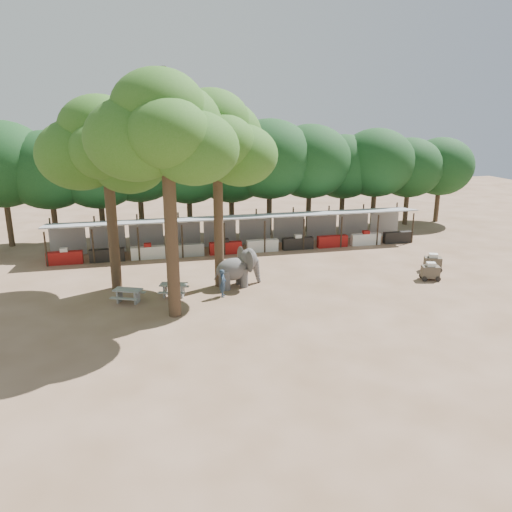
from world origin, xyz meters
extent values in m
plane|color=brown|center=(0.00, 0.00, 0.00)|extent=(100.00, 100.00, 0.00)
cube|color=#96979D|center=(0.00, 14.00, 2.50)|extent=(28.00, 2.99, 0.39)
cylinder|color=#2D2319|center=(-12.60, 12.65, 1.20)|extent=(0.12, 0.12, 2.40)
cylinder|color=#2D2319|center=(-12.60, 15.35, 1.40)|extent=(0.12, 0.12, 2.80)
cube|color=maroon|center=(-12.60, 12.90, 0.45)|extent=(2.38, 0.50, 0.90)
cube|color=gray|center=(-12.60, 15.30, 1.00)|extent=(2.52, 0.12, 2.00)
cylinder|color=#2D2319|center=(-9.80, 12.65, 1.20)|extent=(0.12, 0.12, 2.40)
cylinder|color=#2D2319|center=(-9.80, 15.35, 1.40)|extent=(0.12, 0.12, 2.80)
cube|color=black|center=(-9.80, 12.90, 0.45)|extent=(2.38, 0.50, 0.90)
cube|color=gray|center=(-9.80, 15.30, 1.00)|extent=(2.52, 0.12, 2.00)
cylinder|color=#2D2319|center=(-7.00, 12.65, 1.20)|extent=(0.12, 0.12, 2.40)
cylinder|color=#2D2319|center=(-7.00, 15.35, 1.40)|extent=(0.12, 0.12, 2.80)
cube|color=silver|center=(-7.00, 12.90, 0.45)|extent=(2.38, 0.50, 0.90)
cube|color=gray|center=(-7.00, 15.30, 1.00)|extent=(2.52, 0.12, 2.00)
cylinder|color=#2D2319|center=(-4.20, 12.65, 1.20)|extent=(0.12, 0.12, 2.40)
cylinder|color=#2D2319|center=(-4.20, 15.35, 1.40)|extent=(0.12, 0.12, 2.80)
cube|color=gray|center=(-4.20, 12.90, 0.45)|extent=(2.38, 0.50, 0.90)
cube|color=gray|center=(-4.20, 15.30, 1.00)|extent=(2.52, 0.12, 2.00)
cylinder|color=#2D2319|center=(-1.40, 12.65, 1.20)|extent=(0.12, 0.12, 2.40)
cylinder|color=#2D2319|center=(-1.40, 15.35, 1.40)|extent=(0.12, 0.12, 2.80)
cube|color=maroon|center=(-1.40, 12.90, 0.45)|extent=(2.38, 0.50, 0.90)
cube|color=gray|center=(-1.40, 15.30, 1.00)|extent=(2.52, 0.12, 2.00)
cylinder|color=#2D2319|center=(1.40, 12.65, 1.20)|extent=(0.12, 0.12, 2.40)
cylinder|color=#2D2319|center=(1.40, 15.35, 1.40)|extent=(0.12, 0.12, 2.80)
cube|color=silver|center=(1.40, 12.90, 0.45)|extent=(2.38, 0.50, 0.90)
cube|color=gray|center=(1.40, 15.30, 1.00)|extent=(2.52, 0.12, 2.00)
cylinder|color=#2D2319|center=(4.20, 12.65, 1.20)|extent=(0.12, 0.12, 2.40)
cylinder|color=#2D2319|center=(4.20, 15.35, 1.40)|extent=(0.12, 0.12, 2.80)
cube|color=black|center=(4.20, 12.90, 0.45)|extent=(2.38, 0.50, 0.90)
cube|color=gray|center=(4.20, 15.30, 1.00)|extent=(2.52, 0.12, 2.00)
cylinder|color=#2D2319|center=(7.00, 12.65, 1.20)|extent=(0.12, 0.12, 2.40)
cylinder|color=#2D2319|center=(7.00, 15.35, 1.40)|extent=(0.12, 0.12, 2.80)
cube|color=maroon|center=(7.00, 12.90, 0.45)|extent=(2.38, 0.50, 0.90)
cube|color=gray|center=(7.00, 15.30, 1.00)|extent=(2.52, 0.12, 2.00)
cylinder|color=#2D2319|center=(9.80, 12.65, 1.20)|extent=(0.12, 0.12, 2.40)
cylinder|color=#2D2319|center=(9.80, 15.35, 1.40)|extent=(0.12, 0.12, 2.80)
cube|color=silver|center=(9.80, 12.90, 0.45)|extent=(2.38, 0.50, 0.90)
cube|color=gray|center=(9.80, 15.30, 1.00)|extent=(2.52, 0.12, 2.00)
cylinder|color=#2D2319|center=(12.60, 12.65, 1.20)|extent=(0.12, 0.12, 2.40)
cylinder|color=#2D2319|center=(12.60, 15.35, 1.40)|extent=(0.12, 0.12, 2.80)
cube|color=black|center=(12.60, 12.90, 0.45)|extent=(2.38, 0.50, 0.90)
cube|color=gray|center=(12.60, 15.30, 1.00)|extent=(2.52, 0.12, 2.00)
cylinder|color=#332316|center=(-9.00, 7.00, 4.60)|extent=(0.60, 0.60, 9.20)
cone|color=#332316|center=(-9.00, 7.00, 9.20)|extent=(0.57, 0.57, 2.88)
ellipsoid|color=#1C4F0E|center=(-10.40, 7.30, 7.82)|extent=(4.80, 4.80, 3.94)
ellipsoid|color=#1C4F0E|center=(-7.80, 6.40, 7.42)|extent=(4.20, 4.20, 3.44)
ellipsoid|color=#1C4F0E|center=(-8.80, 8.10, 8.42)|extent=(5.20, 5.20, 4.26)
ellipsoid|color=#1C4F0E|center=(-9.00, 5.70, 8.12)|extent=(3.80, 3.80, 3.12)
ellipsoid|color=#1C4F0E|center=(-9.30, 7.20, 9.22)|extent=(4.40, 4.40, 3.61)
cylinder|color=#332316|center=(-6.00, 2.00, 5.20)|extent=(0.64, 0.64, 10.40)
cone|color=#332316|center=(-6.00, 2.00, 10.40)|extent=(0.61, 0.61, 3.25)
ellipsoid|color=#1C4F0E|center=(-7.40, 2.30, 8.84)|extent=(4.80, 4.80, 3.94)
ellipsoid|color=#1C4F0E|center=(-4.80, 1.40, 8.44)|extent=(4.20, 4.20, 3.44)
ellipsoid|color=#1C4F0E|center=(-5.80, 3.10, 9.44)|extent=(5.20, 5.20, 4.26)
ellipsoid|color=#1C4F0E|center=(-6.00, 0.70, 9.14)|extent=(3.80, 3.80, 3.12)
ellipsoid|color=#1C4F0E|center=(-6.30, 2.20, 10.24)|extent=(4.40, 4.40, 3.61)
cylinder|color=#332316|center=(-3.00, 6.00, 4.80)|extent=(0.56, 0.56, 9.60)
cone|color=#332316|center=(-3.00, 6.00, 9.60)|extent=(0.53, 0.53, 3.00)
ellipsoid|color=#1C4F0E|center=(-4.40, 6.30, 8.16)|extent=(4.80, 4.80, 3.94)
ellipsoid|color=#1C4F0E|center=(-1.80, 5.40, 7.76)|extent=(4.20, 4.20, 3.44)
ellipsoid|color=#1C4F0E|center=(-2.80, 7.10, 8.76)|extent=(5.20, 5.20, 4.26)
ellipsoid|color=#1C4F0E|center=(-3.00, 4.70, 8.46)|extent=(3.80, 3.80, 3.12)
ellipsoid|color=#1C4F0E|center=(-3.30, 6.20, 9.56)|extent=(4.40, 4.40, 3.61)
cylinder|color=#332316|center=(-16.67, 19.00, 1.87)|extent=(0.44, 0.44, 3.74)
ellipsoid|color=black|center=(-16.67, 19.00, 5.53)|extent=(6.46, 5.95, 5.61)
cylinder|color=#332316|center=(-13.33, 19.00, 1.87)|extent=(0.44, 0.44, 3.74)
ellipsoid|color=black|center=(-13.33, 19.00, 5.53)|extent=(6.46, 5.95, 5.61)
cylinder|color=#332316|center=(-10.00, 19.00, 1.87)|extent=(0.44, 0.44, 3.74)
ellipsoid|color=black|center=(-10.00, 19.00, 5.53)|extent=(6.46, 5.95, 5.61)
cylinder|color=#332316|center=(-6.67, 19.00, 1.87)|extent=(0.44, 0.44, 3.74)
ellipsoid|color=black|center=(-6.67, 19.00, 5.53)|extent=(6.46, 5.95, 5.61)
cylinder|color=#332316|center=(-3.33, 19.00, 1.87)|extent=(0.44, 0.44, 3.74)
ellipsoid|color=black|center=(-3.33, 19.00, 5.53)|extent=(6.46, 5.95, 5.61)
cylinder|color=#332316|center=(0.00, 19.00, 1.87)|extent=(0.44, 0.44, 3.74)
ellipsoid|color=black|center=(0.00, 19.00, 5.53)|extent=(6.46, 5.95, 5.61)
cylinder|color=#332316|center=(3.33, 19.00, 1.87)|extent=(0.44, 0.44, 3.74)
ellipsoid|color=black|center=(3.33, 19.00, 5.53)|extent=(6.46, 5.95, 5.61)
cylinder|color=#332316|center=(6.67, 19.00, 1.87)|extent=(0.44, 0.44, 3.74)
ellipsoid|color=black|center=(6.67, 19.00, 5.53)|extent=(6.46, 5.95, 5.61)
cylinder|color=#332316|center=(10.00, 19.00, 1.87)|extent=(0.44, 0.44, 3.74)
ellipsoid|color=black|center=(10.00, 19.00, 5.53)|extent=(6.46, 5.95, 5.61)
cylinder|color=#332316|center=(13.33, 19.00, 1.87)|extent=(0.44, 0.44, 3.74)
ellipsoid|color=black|center=(13.33, 19.00, 5.53)|extent=(6.46, 5.95, 5.61)
cylinder|color=#332316|center=(16.67, 19.00, 1.87)|extent=(0.44, 0.44, 3.74)
ellipsoid|color=black|center=(16.67, 19.00, 5.53)|extent=(6.46, 5.95, 5.61)
cylinder|color=#332316|center=(20.00, 19.00, 1.87)|extent=(0.44, 0.44, 3.74)
ellipsoid|color=black|center=(20.00, 19.00, 5.53)|extent=(6.46, 5.95, 5.61)
ellipsoid|color=#444241|center=(-2.25, 5.65, 1.09)|extent=(2.31, 1.65, 1.35)
cylinder|color=#444241|center=(-2.74, 5.21, 0.57)|extent=(0.58, 0.58, 1.14)
cylinder|color=#444241|center=(-2.88, 5.83, 0.57)|extent=(0.58, 0.58, 1.14)
cylinder|color=#444241|center=(-1.62, 5.46, 0.57)|extent=(0.58, 0.58, 1.14)
cylinder|color=#444241|center=(-1.76, 6.09, 0.57)|extent=(0.58, 0.58, 1.14)
ellipsoid|color=#444241|center=(-1.29, 5.86, 1.57)|extent=(1.33, 1.16, 1.25)
ellipsoid|color=#444241|center=(-1.34, 5.23, 1.61)|extent=(0.42, 1.05, 1.29)
ellipsoid|color=#444241|center=(-1.61, 6.42, 1.61)|extent=(0.42, 1.05, 1.29)
cone|color=#444241|center=(-0.69, 6.00, 0.71)|extent=(0.61, 0.61, 1.42)
imported|color=#26384C|center=(-3.13, 4.15, 0.80)|extent=(0.52, 0.65, 1.59)
cube|color=gray|center=(-8.33, 4.43, 0.73)|extent=(1.68, 1.27, 0.06)
cube|color=gray|center=(-8.80, 4.64, 0.35)|extent=(0.34, 0.60, 0.71)
cube|color=gray|center=(-7.87, 4.23, 0.35)|extent=(0.34, 0.60, 0.71)
cube|color=gray|center=(-8.56, 3.93, 0.43)|extent=(1.49, 0.85, 0.05)
cube|color=gray|center=(-8.11, 4.94, 0.43)|extent=(1.49, 0.85, 0.05)
cube|color=gray|center=(-5.83, 4.77, 0.72)|extent=(1.65, 1.13, 0.06)
cube|color=gray|center=(-6.31, 4.92, 0.35)|extent=(0.28, 0.61, 0.70)
cube|color=gray|center=(-5.35, 4.61, 0.35)|extent=(0.28, 0.61, 0.70)
cube|color=gray|center=(-6.00, 4.24, 0.42)|extent=(1.51, 0.69, 0.05)
cube|color=gray|center=(-5.67, 5.29, 0.42)|extent=(1.51, 0.69, 0.05)
cube|color=#3E352B|center=(9.91, 4.01, 0.52)|extent=(1.18, 0.89, 0.73)
cylinder|color=black|center=(9.41, 3.80, 0.16)|extent=(0.32, 0.15, 0.31)
cylinder|color=black|center=(10.22, 3.57, 0.16)|extent=(0.32, 0.15, 0.31)
cylinder|color=black|center=(9.60, 4.46, 0.16)|extent=(0.32, 0.15, 0.31)
cylinder|color=black|center=(10.41, 4.23, 0.16)|extent=(0.32, 0.15, 0.31)
cube|color=silver|center=(9.91, 4.01, 0.99)|extent=(0.62, 0.55, 0.26)
cube|color=#3E352B|center=(11.11, 5.65, 0.54)|extent=(1.25, 1.04, 0.76)
cylinder|color=black|center=(10.57, 5.50, 0.16)|extent=(0.32, 0.19, 0.32)
cylinder|color=black|center=(11.36, 5.15, 0.16)|extent=(0.32, 0.19, 0.32)
cylinder|color=black|center=(10.87, 6.15, 0.16)|extent=(0.32, 0.19, 0.32)
cylinder|color=black|center=(11.65, 5.80, 0.16)|extent=(0.32, 0.19, 0.32)
cube|color=silver|center=(11.11, 5.65, 1.03)|extent=(0.67, 0.62, 0.27)
camera|label=1|loc=(-7.56, -22.10, 9.96)|focal=35.00mm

